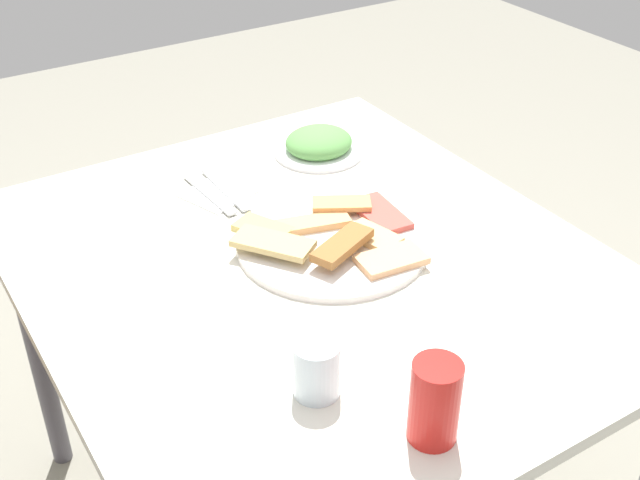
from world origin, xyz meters
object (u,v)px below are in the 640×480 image
dining_table (312,294)px  spoon (209,194)px  paper_napkin (218,193)px  fork (226,189)px  soda_can (435,402)px  drinking_glass (317,368)px  pide_platter (333,240)px  salad_plate_greens (318,144)px

dining_table → spoon: spoon is taller
paper_napkin → fork: 0.02m
fork → spoon: same height
dining_table → soda_can: size_ratio=8.89×
dining_table → drinking_glass: size_ratio=12.64×
pide_platter → salad_plate_greens: size_ratio=1.79×
soda_can → spoon: (0.72, -0.03, -0.06)m
drinking_glass → fork: bearing=-14.2°
dining_table → soda_can: bearing=169.6°
dining_table → spoon: 0.31m
dining_table → paper_napkin: size_ratio=9.23×
pide_platter → paper_napkin: (0.27, 0.09, -0.01)m
salad_plate_greens → fork: salad_plate_greens is taller
soda_can → drinking_glass: soda_can is taller
drinking_glass → pide_platter: bearing=-36.4°
fork → spoon: 0.04m
drinking_glass → fork: drinking_glass is taller
pide_platter → salad_plate_greens: 0.36m
salad_plate_greens → spoon: size_ratio=1.04×
pide_platter → paper_napkin: size_ratio=2.94×
soda_can → spoon: bearing=-2.0°
soda_can → spoon: 0.73m
dining_table → paper_napkin: bearing=6.9°
pide_platter → spoon: pide_platter is taller
salad_plate_greens → soda_can: soda_can is taller
salad_plate_greens → paper_napkin: salad_plate_greens is taller
salad_plate_greens → spoon: 0.28m
pide_platter → soda_can: bearing=163.1°
dining_table → fork: fork is taller
soda_can → pide_platter: bearing=-16.9°
dining_table → salad_plate_greens: 0.42m
spoon → drinking_glass: bearing=166.3°
drinking_glass → paper_napkin: drinking_glass is taller
dining_table → drinking_glass: (-0.28, 0.16, 0.12)m
paper_napkin → fork: bearing=-90.0°
dining_table → paper_napkin: paper_napkin is taller
paper_napkin → spoon: bearing=90.0°
soda_can → paper_napkin: 0.73m
salad_plate_greens → paper_napkin: (-0.04, 0.26, -0.02)m
fork → dining_table: bearing=-175.5°
pide_platter → fork: 0.29m
drinking_glass → fork: (0.57, -0.15, -0.04)m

